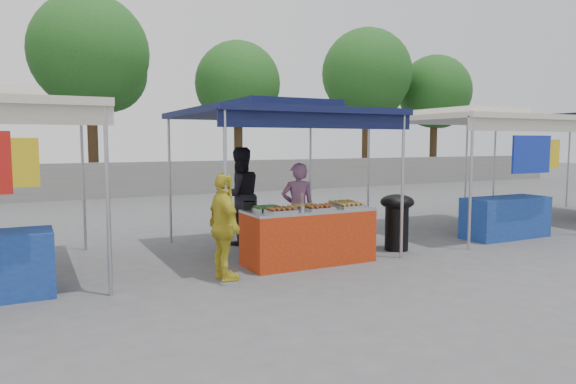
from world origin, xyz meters
name	(u,v)px	position (x,y,z in m)	size (l,w,h in m)	color
ground_plane	(305,261)	(0.00, 0.00, 0.00)	(80.00, 80.00, 0.00)	#505053
back_wall	(152,179)	(0.00, 11.00, 0.60)	(40.00, 0.25, 1.20)	slate
main_canopy	(278,113)	(0.00, 0.97, 2.37)	(3.20, 3.20, 2.57)	#A8A8AF
neighbor_stall_right	(485,156)	(4.50, 0.57, 1.60)	(3.20, 3.20, 2.57)	#A8A8AF
tree_1	(94,58)	(-1.57, 12.74, 4.84)	(4.12, 4.12, 7.08)	#3A2816
tree_2	(241,88)	(4.18, 13.13, 4.11)	(3.55, 3.50, 6.02)	#3A2816
tree_3	(369,78)	(10.42, 12.84, 4.85)	(4.12, 4.12, 7.08)	#3A2816
tree_4	(436,95)	(14.53, 12.81, 4.22)	(3.63, 3.59, 6.17)	#3A2816
vendor_table	(308,236)	(0.00, -0.10, 0.43)	(2.00, 0.80, 0.85)	#AD2E0F
food_tray_fl	(281,211)	(-0.59, -0.34, 0.88)	(0.42, 0.30, 0.07)	#B3B3B8
food_tray_fm	(319,208)	(0.04, -0.34, 0.88)	(0.42, 0.30, 0.07)	#B3B3B8
food_tray_fr	(350,206)	(0.62, -0.32, 0.88)	(0.42, 0.30, 0.07)	#B3B3B8
food_tray_bl	(267,208)	(-0.66, -0.01, 0.88)	(0.42, 0.30, 0.07)	#B3B3B8
food_tray_bm	(304,206)	(-0.02, 0.00, 0.88)	(0.42, 0.30, 0.07)	#B3B3B8
food_tray_br	(342,204)	(0.65, -0.05, 0.88)	(0.42, 0.30, 0.07)	#B3B3B8
cooking_pot	(249,205)	(-0.85, 0.25, 0.91)	(0.21, 0.21, 0.12)	black
skewer_cup	(302,209)	(-0.26, -0.37, 0.90)	(0.07, 0.07, 0.09)	#A8A8AF
wok_burner	(397,217)	(1.83, 0.03, 0.58)	(0.58, 0.58, 0.98)	black
crate_left	(264,247)	(-0.43, 0.60, 0.16)	(0.53, 0.37, 0.32)	navy
crate_right	(304,244)	(0.29, 0.56, 0.16)	(0.53, 0.37, 0.32)	navy
crate_stacked	(304,225)	(0.29, 0.56, 0.48)	(0.53, 0.37, 0.32)	navy
vendor_woman	(298,208)	(0.17, 0.57, 0.77)	(0.56, 0.37, 1.53)	#7B4E6F
helper_man	(240,196)	(-0.40, 1.77, 0.89)	(0.87, 0.68, 1.79)	black
customer_person	(224,227)	(-1.51, -0.46, 0.74)	(0.86, 0.36, 1.47)	gold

